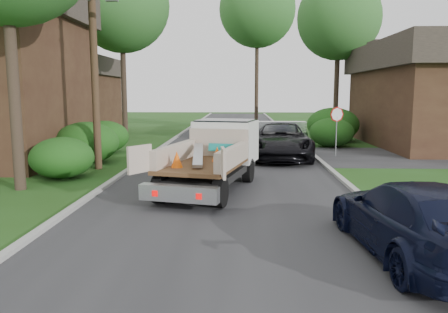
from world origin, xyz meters
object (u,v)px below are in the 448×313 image
utility_pole (94,42)px  tree_right_far (339,18)px  tree_left_far (121,4)px  black_pickup (281,141)px  house_left_far (67,94)px  navy_suv (416,219)px  flatbed_truck (217,151)px  tree_center_far (257,9)px  stop_sign (337,121)px

utility_pole → tree_right_far: (12.98, 15.02, 3.31)m
tree_left_far → black_pickup: size_ratio=1.96×
house_left_far → navy_suv: (17.30, -26.56, -2.31)m
house_left_far → navy_suv: 31.78m
black_pickup → navy_suv: black_pickup is taller
navy_suv → utility_pole: bearing=-50.0°
tree_right_far → flatbed_truck: tree_right_far is taller
house_left_far → black_pickup: 21.12m
tree_center_far → flatbed_truck: size_ratio=2.36×
tree_right_far → navy_suv: size_ratio=2.24×
tree_right_far → flatbed_truck: 21.05m
utility_pole → tree_center_far: bearing=73.4°
tree_right_far → black_pickup: size_ratio=1.85×
tree_center_far → tree_left_far: bearing=-126.2°
tree_right_far → tree_left_far: bearing=-168.7°
stop_sign → house_left_far: size_ratio=0.33×
tree_center_far → tree_right_far: bearing=-61.2°
utility_pole → house_left_far: bearing=115.2°
house_left_far → flatbed_truck: house_left_far is taller
stop_sign → black_pickup: (-2.80, -0.73, -0.91)m
tree_center_far → black_pickup: tree_center_far is taller
tree_left_far → black_pickup: (9.90, -8.73, -8.12)m
tree_left_far → navy_suv: (11.30, -21.56, -8.24)m
utility_pole → tree_right_far: size_ratio=0.87×
black_pickup → house_left_far: bearing=143.3°
utility_pole → tree_left_far: tree_left_far is taller
tree_left_far → flatbed_truck: size_ratio=1.98×
stop_sign → utility_pole: (-10.68, -4.02, 3.40)m
tree_right_far → black_pickup: 14.89m
black_pickup → utility_pole: bearing=-153.2°
stop_sign → tree_left_far: tree_left_far is taller
utility_pole → black_pickup: size_ratio=1.61×
tree_left_far → tree_right_far: bearing=11.3°
black_pickup → stop_sign: bearing=18.9°
navy_suv → tree_right_far: bearing=-102.8°
stop_sign → flatbed_truck: 9.04m
flatbed_truck → navy_suv: 7.67m
tree_left_far → tree_right_far: tree_left_far is taller
black_pickup → tree_left_far: bearing=142.7°
stop_sign → navy_suv: stop_sign is taller
tree_right_far → tree_center_far: (-5.50, 10.00, 2.50)m
utility_pole → tree_left_far: bearing=99.5°
black_pickup → navy_suv: size_ratio=1.21×
navy_suv → stop_sign: bearing=-100.1°
utility_pole → tree_center_far: tree_center_far is taller
tree_center_far → flatbed_truck: 29.87m
house_left_far → tree_center_far: (15.50, 8.00, 7.93)m
tree_left_far → tree_right_far: size_ratio=1.06×
stop_sign → tree_right_far: size_ratio=0.22×
utility_pole → navy_suv: utility_pole is taller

